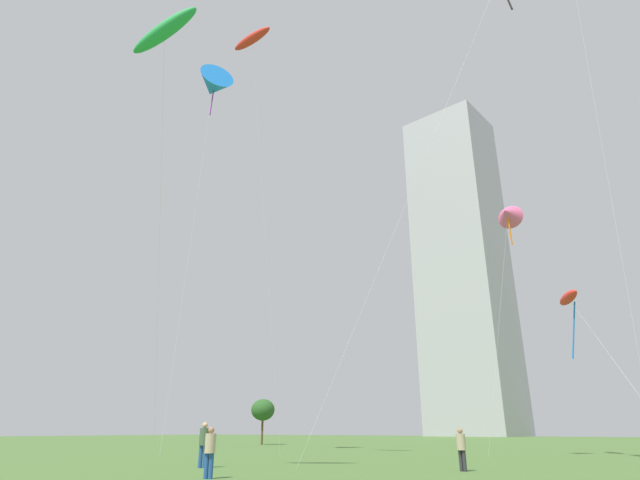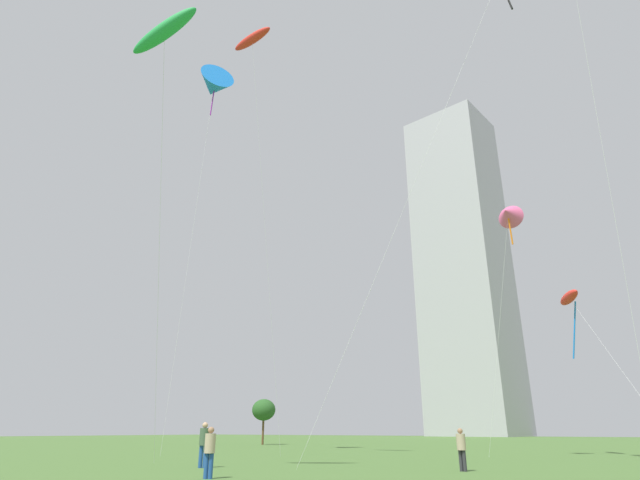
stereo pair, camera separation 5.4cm
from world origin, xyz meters
The scene contains 10 objects.
person_standing_1 centered at (3.35, 14.31, 0.94)m, with size 0.36×0.36×1.62m.
person_standing_4 centered at (-6.75, 9.86, 1.08)m, with size 0.42×0.42×1.88m.
person_standing_5 centered at (-2.62, 6.23, 0.95)m, with size 0.37×0.37×1.65m.
kite_flying_2 centered at (-10.08, 14.85, 28.77)m, with size 3.74×5.97×29.19m.
kite_flying_3 centered at (-5.07, 3.95, 18.59)m, with size 7.82×7.64×19.73m.
kite_flying_4 centered at (-17.80, 18.36, 30.22)m, with size 4.03×4.36×32.00m.
kite_flying_6 centered at (3.90, 25.52, 15.02)m, with size 4.12×1.46×15.91m.
kite_flying_7 centered at (5.87, 31.29, 10.17)m, with size 6.05×10.96×10.60m.
park_tree_0 centered at (-29.07, 39.96, 3.71)m, with size 2.67×2.67×4.91m.
distant_highrise_0 centered at (-35.04, 134.39, 47.33)m, with size 22.39×19.37×94.66m, color #A8A8AD.
Camera 1 is at (11.15, -7.21, 1.54)m, focal length 28.60 mm.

